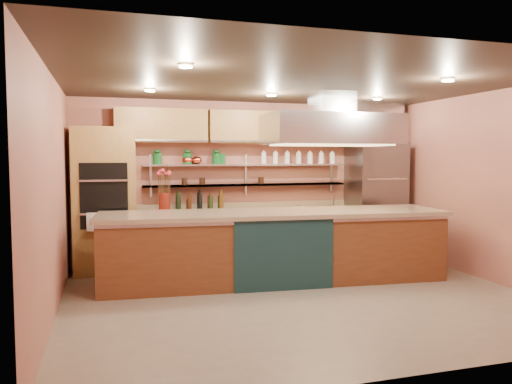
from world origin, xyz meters
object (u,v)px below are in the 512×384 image
object	(u,v)px
refrigerator	(376,200)
flower_vase	(164,203)
island	(275,246)
green_canister	(221,159)
copper_kettle	(197,160)
kitchen_scale	(299,206)

from	to	relation	value
refrigerator	flower_vase	size ratio (longest dim) A/B	6.38
island	flower_vase	distance (m)	2.02
flower_vase	green_canister	xyz separation A→B (m)	(1.00, 0.22, 0.71)
island	copper_kettle	size ratio (longest dim) A/B	29.29
green_canister	flower_vase	bearing A→B (deg)	-167.55
refrigerator	kitchen_scale	distance (m)	1.52
island	copper_kettle	bearing A→B (deg)	125.55
flower_vase	copper_kettle	distance (m)	0.92
island	green_canister	size ratio (longest dim) A/B	28.16
flower_vase	copper_kettle	size ratio (longest dim) A/B	1.93
refrigerator	green_canister	size ratio (longest dim) A/B	11.87
flower_vase	kitchen_scale	xyz separation A→B (m)	(2.34, 0.00, -0.12)
flower_vase	green_canister	distance (m)	1.24
kitchen_scale	copper_kettle	distance (m)	1.96
refrigerator	flower_vase	world-z (taller)	refrigerator
refrigerator	copper_kettle	size ratio (longest dim) A/B	12.35
refrigerator	island	world-z (taller)	refrigerator
island	green_canister	xyz separation A→B (m)	(-0.47, 1.49, 1.28)
kitchen_scale	flower_vase	bearing A→B (deg)	160.01
refrigerator	green_canister	distance (m)	2.97
island	refrigerator	bearing A→B (deg)	32.26
refrigerator	kitchen_scale	world-z (taller)	refrigerator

